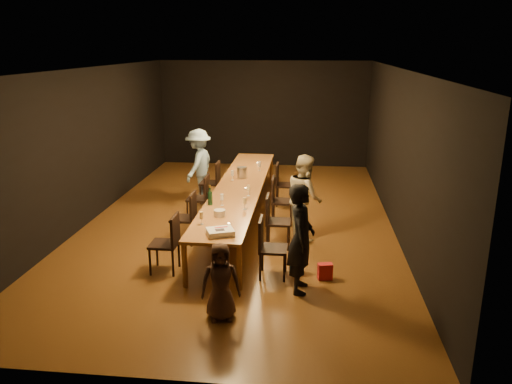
# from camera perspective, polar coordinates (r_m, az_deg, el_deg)

# --- Properties ---
(ground) EXTENTS (10.00, 10.00, 0.00)m
(ground) POSITION_cam_1_polar(r_m,az_deg,el_deg) (10.08, -1.84, -3.36)
(ground) COLOR #4E2913
(ground) RESTS_ON ground
(room_shell) EXTENTS (6.04, 10.04, 3.02)m
(room_shell) POSITION_cam_1_polar(r_m,az_deg,el_deg) (9.58, -1.95, 8.41)
(room_shell) COLOR black
(room_shell) RESTS_ON ground
(table) EXTENTS (0.90, 6.00, 0.75)m
(table) POSITION_cam_1_polar(r_m,az_deg,el_deg) (9.86, -1.88, 0.47)
(table) COLOR brown
(table) RESTS_ON ground
(chair_right_0) EXTENTS (0.42, 0.42, 0.93)m
(chair_right_0) POSITION_cam_1_polar(r_m,az_deg,el_deg) (7.60, 1.98, -6.41)
(chair_right_0) COLOR black
(chair_right_0) RESTS_ON ground
(chair_right_1) EXTENTS (0.42, 0.42, 0.93)m
(chair_right_1) POSITION_cam_1_polar(r_m,az_deg,el_deg) (8.72, 2.58, -3.36)
(chair_right_1) COLOR black
(chair_right_1) RESTS_ON ground
(chair_right_2) EXTENTS (0.42, 0.42, 0.93)m
(chair_right_2) POSITION_cam_1_polar(r_m,az_deg,el_deg) (9.85, 3.04, -1.00)
(chair_right_2) COLOR black
(chair_right_2) RESTS_ON ground
(chair_right_3) EXTENTS (0.42, 0.42, 0.93)m
(chair_right_3) POSITION_cam_1_polar(r_m,az_deg,el_deg) (11.00, 3.40, 0.87)
(chair_right_3) COLOR black
(chair_right_3) RESTS_ON ground
(chair_left_0) EXTENTS (0.42, 0.42, 0.93)m
(chair_left_0) POSITION_cam_1_polar(r_m,az_deg,el_deg) (7.90, -10.48, -5.79)
(chair_left_0) COLOR black
(chair_left_0) RESTS_ON ground
(chair_left_1) EXTENTS (0.42, 0.42, 0.93)m
(chair_left_1) POSITION_cam_1_polar(r_m,az_deg,el_deg) (8.98, -8.33, -2.92)
(chair_left_1) COLOR black
(chair_left_1) RESTS_ON ground
(chair_left_2) EXTENTS (0.42, 0.42, 0.93)m
(chair_left_2) POSITION_cam_1_polar(r_m,az_deg,el_deg) (10.08, -6.65, -0.68)
(chair_left_2) COLOR black
(chair_left_2) RESTS_ON ground
(chair_left_3) EXTENTS (0.42, 0.42, 0.93)m
(chair_left_3) POSITION_cam_1_polar(r_m,az_deg,el_deg) (11.21, -5.31, 1.12)
(chair_left_3) COLOR black
(chair_left_3) RESTS_ON ground
(woman_birthday) EXTENTS (0.39, 0.58, 1.60)m
(woman_birthday) POSITION_cam_1_polar(r_m,az_deg,el_deg) (7.08, 5.16, -5.32)
(woman_birthday) COLOR black
(woman_birthday) RESTS_ON ground
(woman_tan) EXTENTS (0.79, 0.90, 1.55)m
(woman_tan) POSITION_cam_1_polar(r_m,az_deg,el_deg) (9.08, 5.57, -0.52)
(woman_tan) COLOR beige
(woman_tan) RESTS_ON ground
(man_blue) EXTENTS (0.80, 1.14, 1.61)m
(man_blue) POSITION_cam_1_polar(r_m,az_deg,el_deg) (11.45, -6.56, 3.16)
(man_blue) COLOR #97C1E9
(man_blue) RESTS_ON ground
(child) EXTENTS (0.57, 0.43, 1.04)m
(child) POSITION_cam_1_polar(r_m,az_deg,el_deg) (6.48, -4.07, -10.18)
(child) COLOR #412D24
(child) RESTS_ON ground
(gift_bag_red) EXTENTS (0.24, 0.16, 0.25)m
(gift_bag_red) POSITION_cam_1_polar(r_m,az_deg,el_deg) (7.70, 7.89, -8.99)
(gift_bag_red) COLOR red
(gift_bag_red) RESTS_ON ground
(gift_bag_blue) EXTENTS (0.22, 0.16, 0.27)m
(gift_bag_blue) POSITION_cam_1_polar(r_m,az_deg,el_deg) (7.85, 4.68, -8.35)
(gift_bag_blue) COLOR #2559A1
(gift_bag_blue) RESTS_ON ground
(birthday_cake) EXTENTS (0.47, 0.42, 0.09)m
(birthday_cake) POSITION_cam_1_polar(r_m,az_deg,el_deg) (7.33, -4.11, -4.57)
(birthday_cake) COLOR white
(birthday_cake) RESTS_ON table
(plate_stack) EXTENTS (0.24, 0.24, 0.11)m
(plate_stack) POSITION_cam_1_polar(r_m,az_deg,el_deg) (8.10, -4.18, -2.41)
(plate_stack) COLOR silver
(plate_stack) RESTS_ON table
(champagne_bottle) EXTENTS (0.10, 0.10, 0.35)m
(champagne_bottle) POSITION_cam_1_polar(r_m,az_deg,el_deg) (8.65, -5.28, -0.34)
(champagne_bottle) COLOR black
(champagne_bottle) RESTS_ON table
(ice_bucket) EXTENTS (0.23, 0.23, 0.22)m
(ice_bucket) POSITION_cam_1_polar(r_m,az_deg,el_deg) (10.43, -1.62, 2.27)
(ice_bucket) COLOR silver
(ice_bucket) RESTS_ON table
(wineglass_0) EXTENTS (0.06, 0.06, 0.21)m
(wineglass_0) POSITION_cam_1_polar(r_m,az_deg,el_deg) (7.74, -6.25, -2.98)
(wineglass_0) COLOR beige
(wineglass_0) RESTS_ON table
(wineglass_1) EXTENTS (0.06, 0.06, 0.21)m
(wineglass_1) POSITION_cam_1_polar(r_m,az_deg,el_deg) (8.40, -1.31, -1.33)
(wineglass_1) COLOR beige
(wineglass_1) RESTS_ON table
(wineglass_2) EXTENTS (0.06, 0.06, 0.21)m
(wineglass_2) POSITION_cam_1_polar(r_m,az_deg,el_deg) (8.62, -3.91, -0.89)
(wineglass_2) COLOR silver
(wineglass_2) RESTS_ON table
(wineglass_3) EXTENTS (0.06, 0.06, 0.21)m
(wineglass_3) POSITION_cam_1_polar(r_m,az_deg,el_deg) (9.15, -0.87, 0.18)
(wineglass_3) COLOR beige
(wineglass_3) RESTS_ON table
(wineglass_4) EXTENTS (0.06, 0.06, 0.21)m
(wineglass_4) POSITION_cam_1_polar(r_m,az_deg,el_deg) (10.22, -2.71, 1.92)
(wineglass_4) COLOR silver
(wineglass_4) RESTS_ON table
(wineglass_5) EXTENTS (0.06, 0.06, 0.21)m
(wineglass_5) POSITION_cam_1_polar(r_m,az_deg,el_deg) (10.98, 0.41, 2.96)
(wineglass_5) COLOR silver
(wineglass_5) RESTS_ON table
(tealight_near) EXTENTS (0.05, 0.05, 0.03)m
(tealight_near) POSITION_cam_1_polar(r_m,az_deg,el_deg) (7.70, -3.12, -3.71)
(tealight_near) COLOR #B2B7B2
(tealight_near) RESTS_ON table
(tealight_mid) EXTENTS (0.05, 0.05, 0.03)m
(tealight_mid) POSITION_cam_1_polar(r_m,az_deg,el_deg) (9.58, -1.21, 0.39)
(tealight_mid) COLOR #B2B7B2
(tealight_mid) RESTS_ON table
(tealight_far) EXTENTS (0.05, 0.05, 0.03)m
(tealight_far) POSITION_cam_1_polar(r_m,az_deg,el_deg) (11.65, 0.16, 3.31)
(tealight_far) COLOR #B2B7B2
(tealight_far) RESTS_ON table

